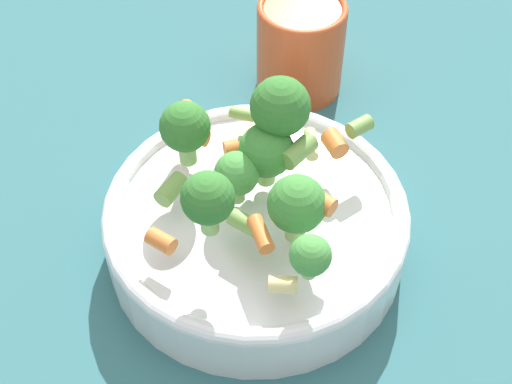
{
  "coord_description": "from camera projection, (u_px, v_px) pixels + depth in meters",
  "views": [
    {
      "loc": [
        0.22,
        0.26,
        0.45
      ],
      "look_at": [
        0.0,
        0.0,
        0.06
      ],
      "focal_mm": 50.0,
      "sensor_mm": 36.0,
      "label": 1
    }
  ],
  "objects": [
    {
      "name": "cup",
      "position": [
        300.0,
        46.0,
        0.65
      ],
      "size": [
        0.08,
        0.08,
        0.09
      ],
      "color": "#CC4C23",
      "rests_on": "ground_plane"
    },
    {
      "name": "pasta_salad",
      "position": [
        257.0,
        161.0,
        0.49
      ],
      "size": [
        0.18,
        0.19,
        0.08
      ],
      "color": "#8CB766",
      "rests_on": "bowl"
    },
    {
      "name": "bowl",
      "position": [
        256.0,
        225.0,
        0.54
      ],
      "size": [
        0.23,
        0.23,
        0.05
      ],
      "color": "silver",
      "rests_on": "ground_plane"
    },
    {
      "name": "ground_plane",
      "position": [
        256.0,
        247.0,
        0.56
      ],
      "size": [
        3.0,
        3.0,
        0.0
      ],
      "primitive_type": "plane",
      "color": "#2D6066"
    }
  ]
}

